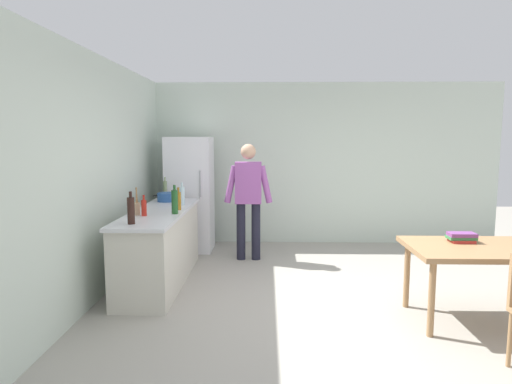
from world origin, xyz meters
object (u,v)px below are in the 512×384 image
bottle_oil_amber (178,201)px  book_stack (462,237)px  cooking_pot (167,197)px  bottle_vinegar_tall (165,190)px  bottle_wine_dark (131,210)px  utensil_jar (135,208)px  person (248,194)px  bottle_wine_green (175,201)px  bottle_water_clear (182,195)px  bottle_sauce_red (144,208)px  dining_table (482,254)px  refrigerator (190,194)px

bottle_oil_amber → book_stack: (3.04, -1.00, -0.22)m
cooking_pot → bottle_vinegar_tall: size_ratio=1.25×
bottle_oil_amber → bottle_vinegar_tall: bottle_vinegar_tall is taller
bottle_wine_dark → book_stack: 3.36m
utensil_jar → person: bearing=46.9°
bottle_wine_green → book_stack: size_ratio=1.28×
bottle_water_clear → bottle_wine_green: bearing=-86.2°
bottle_sauce_red → book_stack: (3.35, -0.57, -0.20)m
utensil_jar → book_stack: bearing=-10.4°
person → bottle_oil_amber: bearing=-130.1°
utensil_jar → cooking_pot: bearing=83.4°
dining_table → bottle_wine_dark: size_ratio=4.12×
refrigerator → bottle_water_clear: (0.09, -1.13, 0.13)m
person → bottle_wine_dark: (-1.14, -1.88, 0.07)m
bottle_oil_amber → bottle_wine_green: bearing=-87.3°
dining_table → bottle_sauce_red: bottle_sauce_red is taller
refrigerator → bottle_wine_dark: size_ratio=5.29×
bottle_wine_dark → cooking_pot: bearing=89.8°
cooking_pot → bottle_oil_amber: (0.30, -0.73, 0.06)m
utensil_jar → bottle_oil_amber: utensil_jar is taller
refrigerator → bottle_oil_amber: (0.13, -1.53, 0.12)m
bottle_sauce_red → cooking_pot: bearing=89.7°
bottle_oil_amber → refrigerator: bearing=94.7°
dining_table → bottle_oil_amber: (-3.17, 1.17, 0.34)m
bottle_water_clear → bottle_wine_dark: bearing=-102.0°
person → bottle_wine_green: (-0.81, -1.26, 0.07)m
refrigerator → dining_table: size_ratio=1.29×
bottle_vinegar_tall → book_stack: 3.96m
utensil_jar → bottle_water_clear: utensil_jar is taller
dining_table → cooking_pot: 3.97m
bottle_sauce_red → bottle_vinegar_tall: size_ratio=0.75×
bottle_vinegar_tall → cooking_pot: bearing=-70.7°
person → dining_table: person is taller
bottle_sauce_red → bottle_oil_amber: 0.53m
cooking_pot → bottle_wine_green: (0.32, -1.01, 0.09)m
person → dining_table: 3.20m
refrigerator → bottle_wine_dark: 2.45m
person → cooking_pot: (-1.13, -0.25, -0.02)m
bottle_sauce_red → bottle_vinegar_tall: (-0.08, 1.40, 0.04)m
person → bottle_wine_green: 1.50m
dining_table → utensil_jar: 3.70m
bottle_wine_dark → bottle_water_clear: bearing=78.0°
refrigerator → bottle_vinegar_tall: 0.63m
bottle_wine_green → bottle_water_clear: size_ratio=1.13×
refrigerator → book_stack: size_ratio=6.79×
utensil_jar → bottle_water_clear: (0.40, 0.77, 0.05)m
bottle_water_clear → person: bearing=33.8°
dining_table → book_stack: size_ratio=5.28×
bottle_sauce_red → bottle_wine_dark: size_ratio=0.71×
refrigerator → bottle_water_clear: bearing=-85.3°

